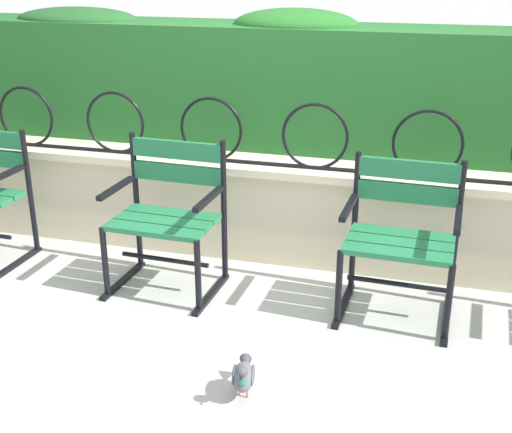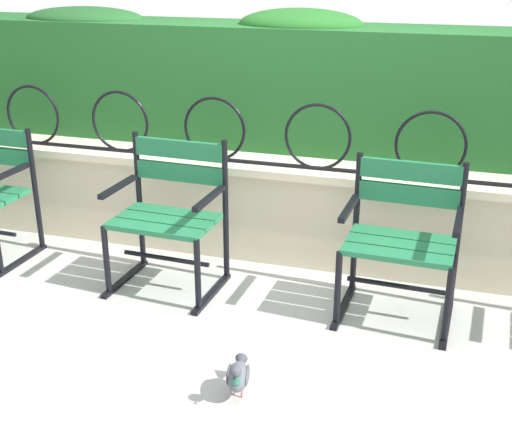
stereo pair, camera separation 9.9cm
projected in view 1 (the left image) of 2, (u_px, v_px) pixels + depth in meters
name	position (u px, v px, depth m)	size (l,w,h in m)	color
ground_plane	(254.00, 307.00, 3.87)	(60.00, 60.00, 0.00)	#B7B5AF
stone_wall	(285.00, 210.00, 4.42)	(6.40, 0.41, 0.65)	beige
iron_arch_fence	(264.00, 136.00, 4.20)	(5.88, 0.02, 0.42)	black
hedge_row	(302.00, 82.00, 4.57)	(6.27, 0.60, 0.93)	#236028
park_chair_centre_left	(168.00, 212.00, 3.98)	(0.65, 0.55, 0.90)	#237547
park_chair_centre_right	(402.00, 234.00, 3.68)	(0.63, 0.54, 0.87)	#237547
pigeon_near_chairs	(243.00, 375.00, 3.06)	(0.14, 0.29, 0.22)	#5B5B66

